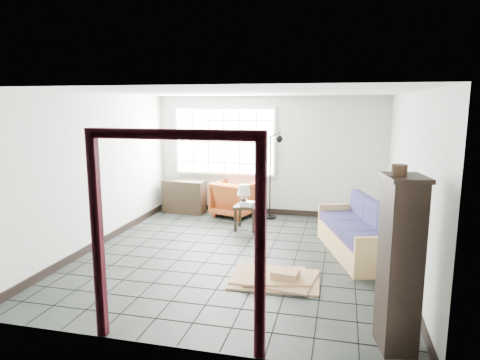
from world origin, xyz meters
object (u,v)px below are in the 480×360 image
(futon_sofa, at_px, (361,235))
(side_table, at_px, (247,209))
(armchair, at_px, (235,197))
(tall_shelf, at_px, (400,263))

(futon_sofa, bearing_deg, side_table, 138.71)
(futon_sofa, xyz_separation_m, armchair, (-2.59, 1.90, 0.10))
(armchair, distance_m, tall_shelf, 5.45)
(side_table, distance_m, tall_shelf, 4.37)
(tall_shelf, bearing_deg, futon_sofa, 84.24)
(side_table, relative_size, tall_shelf, 0.28)
(side_table, xyz_separation_m, tall_shelf, (2.36, -3.65, 0.49))
(armchair, relative_size, side_table, 1.72)
(armchair, bearing_deg, futon_sofa, 162.50)
(armchair, height_order, tall_shelf, tall_shelf)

